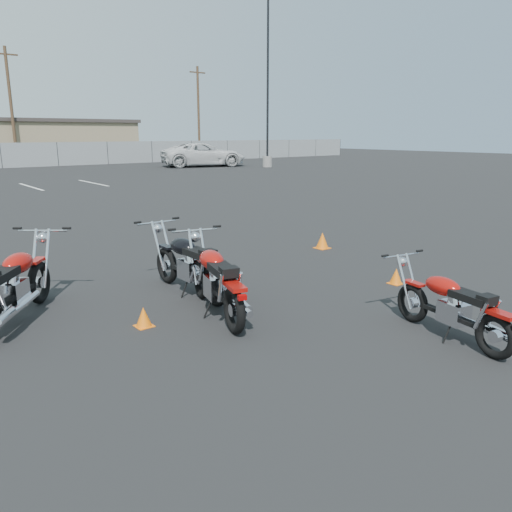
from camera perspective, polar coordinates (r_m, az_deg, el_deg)
ground at (r=7.22m, az=1.73°, el=-6.15°), size 120.00×120.00×0.00m
motorcycle_front_red at (r=7.35m, az=-25.92°, el=-3.12°), size 1.73×2.01×1.10m
motorcycle_second_black at (r=7.85m, az=-7.56°, el=-0.93°), size 0.83×2.16×1.06m
motorcycle_third_red at (r=6.92m, az=-4.51°, el=-2.85°), size 1.07×2.16×1.07m
motorcycle_rear_red at (r=6.56m, az=21.51°, el=-5.40°), size 0.77×1.85×0.91m
training_cone_near at (r=11.07m, az=7.59°, el=1.77°), size 0.29×0.29×0.35m
training_cone_far at (r=8.72m, az=15.71°, el=-2.22°), size 0.22×0.22×0.26m
training_cone_extra at (r=6.74m, az=-12.72°, el=-6.79°), size 0.22×0.22×0.27m
light_pole_east at (r=37.99m, az=1.32°, el=15.00°), size 0.80×0.70×11.89m
tan_building_east at (r=51.24m, az=-22.71°, el=12.14°), size 14.40×9.40×3.70m
utility_pole_c at (r=45.43m, az=-26.21°, el=15.29°), size 1.80×0.24×9.00m
utility_pole_d at (r=53.40m, az=-6.59°, el=16.15°), size 1.80×0.24×9.00m
white_van at (r=38.85m, az=-6.04°, el=12.20°), size 4.84×7.86×2.79m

